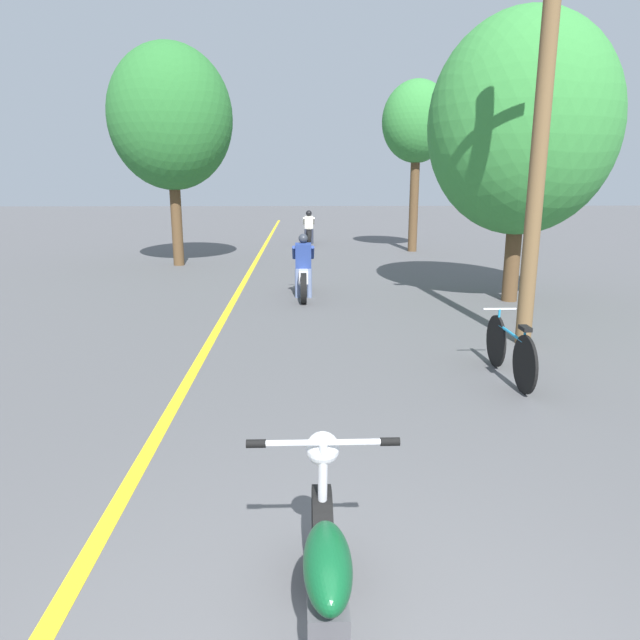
{
  "coord_description": "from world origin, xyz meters",
  "views": [
    {
      "loc": [
        -0.25,
        -1.95,
        2.45
      ],
      "look_at": [
        -0.04,
        4.45,
        0.9
      ],
      "focal_mm": 32.0,
      "sensor_mm": 36.0,
      "label": 1
    }
  ],
  "objects_px": {
    "motorcycle_rider_lead": "(303,274)",
    "roadside_tree_right_far": "(417,123)",
    "roadside_tree_right_near": "(523,125)",
    "motorcycle_rider_far": "(309,231)",
    "motorcycle_foreground": "(327,595)",
    "bicycle_parked": "(510,350)",
    "utility_pole": "(540,139)",
    "roadside_tree_left": "(171,118)"
  },
  "relations": [
    {
      "from": "roadside_tree_right_far",
      "to": "motorcycle_rider_far",
      "type": "distance_m",
      "value": 6.09
    },
    {
      "from": "utility_pole",
      "to": "motorcycle_foreground",
      "type": "relative_size",
      "value": 2.85
    },
    {
      "from": "bicycle_parked",
      "to": "roadside_tree_left",
      "type": "bearing_deg",
      "value": 121.13
    },
    {
      "from": "utility_pole",
      "to": "motorcycle_foreground",
      "type": "distance_m",
      "value": 7.38
    },
    {
      "from": "roadside_tree_right_near",
      "to": "motorcycle_rider_lead",
      "type": "relative_size",
      "value": 2.82
    },
    {
      "from": "utility_pole",
      "to": "motorcycle_foreground",
      "type": "bearing_deg",
      "value": -118.98
    },
    {
      "from": "roadside_tree_left",
      "to": "motorcycle_foreground",
      "type": "height_order",
      "value": "roadside_tree_left"
    },
    {
      "from": "roadside_tree_right_near",
      "to": "bicycle_parked",
      "type": "bearing_deg",
      "value": -109.96
    },
    {
      "from": "motorcycle_rider_lead",
      "to": "bicycle_parked",
      "type": "relative_size",
      "value": 1.17
    },
    {
      "from": "roadside_tree_right_near",
      "to": "motorcycle_rider_far",
      "type": "bearing_deg",
      "value": 109.18
    },
    {
      "from": "roadside_tree_right_far",
      "to": "motorcycle_rider_lead",
      "type": "distance_m",
      "value": 10.14
    },
    {
      "from": "motorcycle_rider_lead",
      "to": "bicycle_parked",
      "type": "distance_m",
      "value": 6.01
    },
    {
      "from": "roadside_tree_left",
      "to": "motorcycle_foreground",
      "type": "distance_m",
      "value": 15.86
    },
    {
      "from": "bicycle_parked",
      "to": "utility_pole",
      "type": "bearing_deg",
      "value": 63.32
    },
    {
      "from": "motorcycle_foreground",
      "to": "motorcycle_rider_far",
      "type": "distance_m",
      "value": 21.05
    },
    {
      "from": "motorcycle_rider_lead",
      "to": "motorcycle_rider_far",
      "type": "xyz_separation_m",
      "value": [
        0.28,
        11.23,
        -0.0
      ]
    },
    {
      "from": "utility_pole",
      "to": "roadside_tree_left",
      "type": "xyz_separation_m",
      "value": [
        -7.17,
        8.88,
        1.19
      ]
    },
    {
      "from": "roadside_tree_right_near",
      "to": "motorcycle_rider_far",
      "type": "height_order",
      "value": "roadside_tree_right_near"
    },
    {
      "from": "utility_pole",
      "to": "roadside_tree_left",
      "type": "height_order",
      "value": "roadside_tree_left"
    },
    {
      "from": "motorcycle_rider_lead",
      "to": "roadside_tree_right_far",
      "type": "bearing_deg",
      "value": 64.6
    },
    {
      "from": "motorcycle_foreground",
      "to": "roadside_tree_right_far",
      "type": "bearing_deg",
      "value": 77.83
    },
    {
      "from": "roadside_tree_left",
      "to": "bicycle_parked",
      "type": "height_order",
      "value": "roadside_tree_left"
    },
    {
      "from": "roadside_tree_right_near",
      "to": "motorcycle_rider_lead",
      "type": "xyz_separation_m",
      "value": [
        -4.37,
        0.53,
        -3.03
      ]
    },
    {
      "from": "roadside_tree_right_near",
      "to": "motorcycle_foreground",
      "type": "distance_m",
      "value": 10.7
    },
    {
      "from": "motorcycle_foreground",
      "to": "motorcycle_rider_far",
      "type": "height_order",
      "value": "motorcycle_rider_far"
    },
    {
      "from": "motorcycle_foreground",
      "to": "motorcycle_rider_lead",
      "type": "xyz_separation_m",
      "value": [
        -0.07,
        9.82,
        0.08
      ]
    },
    {
      "from": "motorcycle_foreground",
      "to": "motorcycle_rider_far",
      "type": "relative_size",
      "value": 1.07
    },
    {
      "from": "motorcycle_foreground",
      "to": "bicycle_parked",
      "type": "xyz_separation_m",
      "value": [
        2.52,
        4.4,
        -0.06
      ]
    },
    {
      "from": "utility_pole",
      "to": "roadside_tree_right_near",
      "type": "bearing_deg",
      "value": 73.67
    },
    {
      "from": "motorcycle_rider_far",
      "to": "bicycle_parked",
      "type": "height_order",
      "value": "motorcycle_rider_far"
    },
    {
      "from": "roadside_tree_right_near",
      "to": "roadside_tree_right_far",
      "type": "relative_size",
      "value": 0.97
    },
    {
      "from": "roadside_tree_right_near",
      "to": "motorcycle_rider_lead",
      "type": "distance_m",
      "value": 5.34
    },
    {
      "from": "utility_pole",
      "to": "motorcycle_rider_lead",
      "type": "height_order",
      "value": "utility_pole"
    },
    {
      "from": "roadside_tree_right_near",
      "to": "roadside_tree_right_far",
      "type": "height_order",
      "value": "roadside_tree_right_far"
    },
    {
      "from": "roadside_tree_right_far",
      "to": "bicycle_parked",
      "type": "relative_size",
      "value": 3.41
    },
    {
      "from": "roadside_tree_right_far",
      "to": "bicycle_parked",
      "type": "bearing_deg",
      "value": -95.85
    },
    {
      "from": "utility_pole",
      "to": "motorcycle_rider_far",
      "type": "height_order",
      "value": "utility_pole"
    },
    {
      "from": "roadside_tree_right_far",
      "to": "motorcycle_rider_lead",
      "type": "relative_size",
      "value": 2.91
    },
    {
      "from": "roadside_tree_right_near",
      "to": "roadside_tree_left",
      "type": "relative_size",
      "value": 0.91
    },
    {
      "from": "roadside_tree_right_near",
      "to": "roadside_tree_left",
      "type": "bearing_deg",
      "value": 145.32
    },
    {
      "from": "utility_pole",
      "to": "bicycle_parked",
      "type": "relative_size",
      "value": 3.43
    },
    {
      "from": "utility_pole",
      "to": "roadside_tree_left",
      "type": "relative_size",
      "value": 0.94
    }
  ]
}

